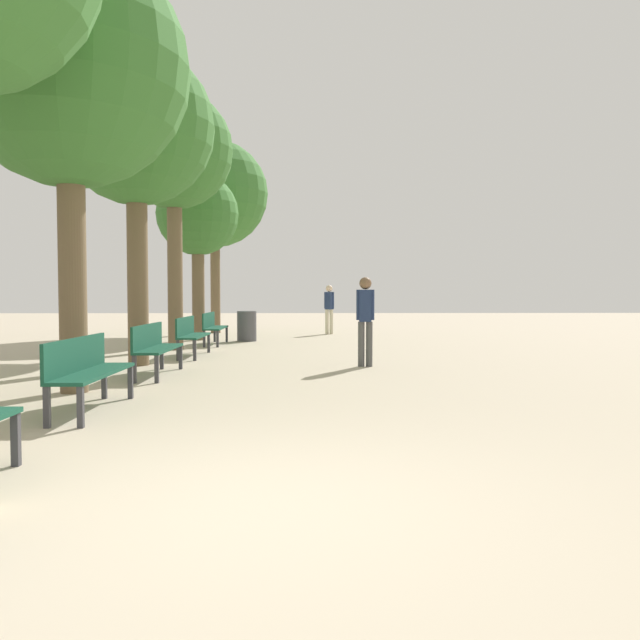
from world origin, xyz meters
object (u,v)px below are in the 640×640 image
trash_bin (247,326)px  tree_row_5 (215,195)px  pedestrian_mid (329,306)px  bench_row_3 (190,333)px  bench_row_4 (213,325)px  tree_row_4 (198,216)px  bench_row_1 (86,367)px  tree_row_3 (174,152)px  bench_row_2 (154,345)px  tree_row_1 (69,69)px  tree_row_2 (136,129)px  pedestrian_near (365,315)px

trash_bin → tree_row_5: bearing=110.9°
pedestrian_mid → trash_bin: bearing=-128.5°
bench_row_3 → tree_row_5: (-0.68, 8.23, 4.29)m
bench_row_4 → tree_row_4: 3.60m
bench_row_1 → bench_row_3: 6.37m
bench_row_4 → tree_row_3: (-0.68, -1.51, 4.27)m
bench_row_1 → bench_row_3: same height
bench_row_2 → tree_row_1: size_ratio=0.31×
bench_row_4 → tree_row_4: tree_row_4 is taller
tree_row_2 → bench_row_2: bearing=-66.1°
tree_row_5 → pedestrian_mid: size_ratio=4.02×
tree_row_5 → pedestrian_mid: bearing=-10.6°
bench_row_3 → tree_row_3: (-0.68, 1.67, 4.27)m
bench_row_1 → tree_row_3: bearing=94.8°
bench_row_2 → tree_row_3: size_ratio=0.30×
bench_row_2 → trash_bin: 7.60m
tree_row_2 → pedestrian_mid: (3.95, 9.15, -3.52)m
tree_row_2 → tree_row_4: 6.56m
bench_row_3 → tree_row_1: 6.33m
pedestrian_mid → trash_bin: 4.02m
bench_row_1 → tree_row_2: tree_row_2 is taller
tree_row_5 → pedestrian_mid: (3.95, -0.74, -3.86)m
bench_row_1 → tree_row_1: tree_row_1 is taller
bench_row_1 → tree_row_3: 9.13m
pedestrian_near → trash_bin: 6.96m
tree_row_4 → trash_bin: bearing=-17.9°
tree_row_2 → pedestrian_mid: tree_row_2 is taller
tree_row_2 → tree_row_5: size_ratio=0.90×
bench_row_1 → trash_bin: trash_bin is taller
bench_row_1 → tree_row_5: tree_row_5 is taller
tree_row_3 → bench_row_3: bearing=-68.0°
bench_row_3 → pedestrian_mid: bearing=66.4°
tree_row_4 → pedestrian_mid: (3.95, 2.64, -2.69)m
pedestrian_near → tree_row_2: bearing=176.1°
bench_row_2 → pedestrian_mid: pedestrian_mid is taller
trash_bin → bench_row_3: bearing=-100.3°
bench_row_3 → trash_bin: trash_bin is taller
tree_row_5 → tree_row_4: bearing=-90.0°
bench_row_4 → tree_row_1: bearing=-94.8°
tree_row_1 → tree_row_3: 6.62m
bench_row_4 → tree_row_1: (-0.68, -8.12, 3.90)m
pedestrian_near → pedestrian_mid: 9.45m
trash_bin → tree_row_2: bearing=-103.7°
bench_row_4 → tree_row_2: (-0.68, -4.85, 3.95)m
tree_row_4 → bench_row_3: bearing=-82.1°
tree_row_3 → pedestrian_mid: tree_row_3 is taller
bench_row_1 → pedestrian_near: (3.65, 4.41, 0.44)m
tree_row_4 → bench_row_4: bearing=-67.9°
bench_row_4 → pedestrian_near: size_ratio=1.11×
bench_row_4 → pedestrian_mid: 5.43m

